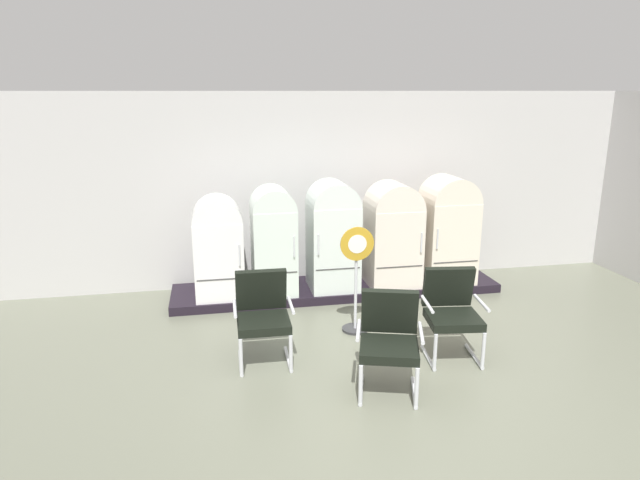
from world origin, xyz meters
The scene contains 12 objects.
ground centered at (0.00, 0.00, -0.03)m, with size 12.00×10.00×0.05m, color #656857.
back_wall centered at (0.00, 3.66, 1.43)m, with size 11.76×0.12×2.83m.
display_plinth centered at (0.00, 3.02, 0.06)m, with size 4.66×0.95×0.12m, color black.
refrigerator_0 centered at (-1.66, 2.88, 0.84)m, with size 0.65×0.62×1.37m.
refrigerator_1 centered at (-0.91, 2.93, 0.90)m, with size 0.58×0.71×1.47m.
refrigerator_2 centered at (-0.08, 2.93, 0.93)m, with size 0.66×0.70×1.52m.
refrigerator_3 centered at (0.79, 2.93, 0.89)m, with size 0.72×0.70×1.47m.
refrigerator_4 centered at (1.62, 2.93, 0.93)m, with size 0.72×0.70×1.54m.
armchair_left centered at (-1.23, 1.16, 0.55)m, with size 0.63×0.64×0.97m.
armchair_right centered at (0.78, 0.86, 0.55)m, with size 0.68×0.70×0.97m.
armchair_center centered at (-0.10, 0.31, 0.55)m, with size 0.73×0.76×0.97m.
sign_stand centered at (-0.07, 1.68, 0.59)m, with size 0.40×0.32×1.30m.
Camera 1 is at (-1.70, -4.39, 2.83)m, focal length 31.28 mm.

